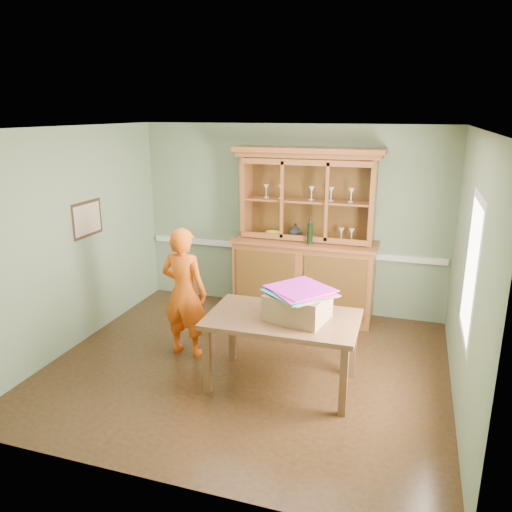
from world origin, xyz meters
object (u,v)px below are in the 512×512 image
(cardboard_box, at_px, (297,306))
(dining_table, at_px, (283,325))
(person, at_px, (184,292))
(china_hutch, at_px, (305,259))

(cardboard_box, bearing_deg, dining_table, 178.83)
(person, bearing_deg, cardboard_box, 170.62)
(china_hutch, xyz_separation_m, cardboard_box, (0.36, -1.98, 0.09))
(cardboard_box, relative_size, person, 0.38)
(cardboard_box, bearing_deg, china_hutch, 100.28)
(person, bearing_deg, dining_table, 169.20)
(china_hutch, distance_m, dining_table, 1.99)
(china_hutch, bearing_deg, dining_table, -84.12)
(cardboard_box, height_order, person, person)
(dining_table, xyz_separation_m, person, (-1.30, 0.35, 0.09))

